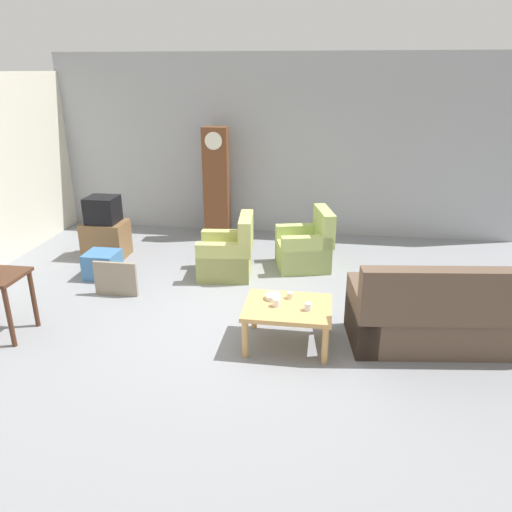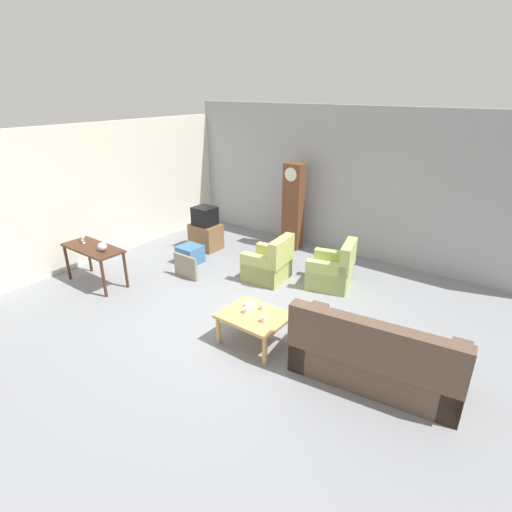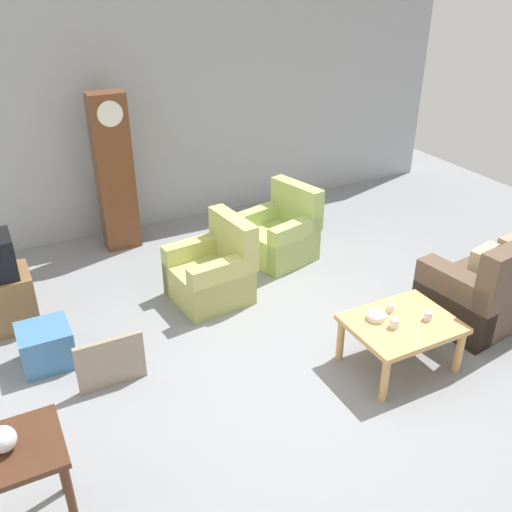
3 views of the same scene
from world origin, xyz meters
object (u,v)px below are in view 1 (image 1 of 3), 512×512
at_px(grandfather_clock, 217,184).
at_px(tv_stand_cabinet, 106,239).
at_px(cup_blue_rimmed, 308,307).
at_px(armchair_olive_near, 228,256).
at_px(coffee_table_wood, 288,311).
at_px(cup_cream_tall, 290,295).
at_px(armchair_olive_far, 306,248).
at_px(framed_picture_leaning, 116,279).
at_px(bowl_white_stacked, 273,297).
at_px(tv_crt, 103,210).
at_px(storage_box_blue, 103,265).
at_px(couch_floral, 448,317).
at_px(cup_white_porcelain, 276,303).

relative_size(grandfather_clock, tv_stand_cabinet, 2.92).
bearing_deg(cup_blue_rimmed, tv_stand_cabinet, 144.74).
relative_size(armchair_olive_near, tv_stand_cabinet, 1.35).
distance_m(coffee_table_wood, cup_cream_tall, 0.21).
height_order(armchair_olive_far, framed_picture_leaning, armchair_olive_far).
height_order(framed_picture_leaning, bowl_white_stacked, bowl_white_stacked).
height_order(armchair_olive_far, tv_crt, tv_crt).
distance_m(coffee_table_wood, storage_box_blue, 3.27).
xyz_separation_m(grandfather_clock, cup_blue_rimmed, (1.83, -3.68, -0.48)).
relative_size(storage_box_blue, cup_cream_tall, 6.42).
bearing_deg(coffee_table_wood, tv_stand_cabinet, 143.80).
bearing_deg(armchair_olive_near, framed_picture_leaning, -145.85).
height_order(armchair_olive_near, bowl_white_stacked, armchair_olive_near).
xyz_separation_m(framed_picture_leaning, cup_cream_tall, (2.43, -0.75, 0.28)).
bearing_deg(couch_floral, tv_crt, 156.93).
bearing_deg(storage_box_blue, armchair_olive_far, 15.85).
bearing_deg(cup_blue_rimmed, coffee_table_wood, 160.80).
distance_m(framed_picture_leaning, storage_box_blue, 0.75).
bearing_deg(storage_box_blue, tv_crt, 110.60).
bearing_deg(cup_cream_tall, bowl_white_stacked, -167.12).
bearing_deg(couch_floral, armchair_olive_far, 128.21).
bearing_deg(armchair_olive_near, cup_white_porcelain, -63.86).
distance_m(framed_picture_leaning, bowl_white_stacked, 2.40).
bearing_deg(armchair_olive_far, couch_floral, -51.79).
relative_size(cup_cream_tall, bowl_white_stacked, 0.41).
relative_size(armchair_olive_far, cup_white_porcelain, 10.89).
distance_m(storage_box_blue, cup_white_porcelain, 3.19).
bearing_deg(framed_picture_leaning, cup_cream_tall, -17.08).
bearing_deg(grandfather_clock, armchair_olive_near, -72.41).
height_order(coffee_table_wood, tv_crt, tv_crt).
distance_m(couch_floral, storage_box_blue, 4.81).
relative_size(couch_floral, tv_crt, 4.57).
bearing_deg(bowl_white_stacked, armchair_olive_far, 83.38).
distance_m(couch_floral, cup_blue_rimmed, 1.57).
xyz_separation_m(couch_floral, coffee_table_wood, (-1.75, -0.23, 0.05)).
bearing_deg(framed_picture_leaning, tv_stand_cabinet, 118.77).
bearing_deg(bowl_white_stacked, tv_stand_cabinet, 143.94).
distance_m(tv_stand_cabinet, storage_box_blue, 0.89).
bearing_deg(coffee_table_wood, storage_box_blue, 152.31).
height_order(cup_blue_rimmed, cup_cream_tall, cup_blue_rimmed).
height_order(coffee_table_wood, framed_picture_leaning, framed_picture_leaning).
bearing_deg(coffee_table_wood, couch_floral, 7.66).
height_order(coffee_table_wood, tv_stand_cabinet, tv_stand_cabinet).
xyz_separation_m(couch_floral, cup_cream_tall, (-1.74, -0.05, 0.16)).
height_order(couch_floral, coffee_table_wood, couch_floral).
xyz_separation_m(armchair_olive_far, cup_blue_rimmed, (0.15, -2.44, 0.22)).
xyz_separation_m(cup_blue_rimmed, bowl_white_stacked, (-0.40, 0.22, -0.02)).
height_order(storage_box_blue, bowl_white_stacked, bowl_white_stacked).
height_order(tv_stand_cabinet, tv_crt, tv_crt).
bearing_deg(storage_box_blue, armchair_olive_near, 10.75).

